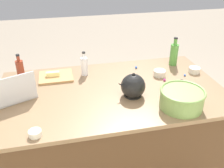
{
  "coord_description": "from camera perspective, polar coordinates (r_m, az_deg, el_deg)",
  "views": [
    {
      "loc": [
        0.37,
        1.64,
        1.88
      ],
      "look_at": [
        0.0,
        0.0,
        0.95
      ],
      "focal_mm": 40.39,
      "sensor_mm": 36.0,
      "label": 1
    }
  ],
  "objects": [
    {
      "name": "ramekin_medium",
      "position": [
        2.18,
        10.72,
        2.44
      ],
      "size": [
        0.1,
        0.1,
        0.05
      ],
      "primitive_type": "cylinder",
      "color": "beige",
      "rests_on": "island_counter"
    },
    {
      "name": "candy_2",
      "position": [
        1.94,
        -22.41,
        -3.52
      ],
      "size": [
        0.02,
        0.02,
        0.02
      ],
      "primitive_type": "sphere",
      "color": "#CC3399",
      "rests_on": "island_counter"
    },
    {
      "name": "laptop",
      "position": [
        1.93,
        -21.52,
        -2.11
      ],
      "size": [
        0.37,
        0.33,
        0.22
      ],
      "color": "#B7B7BC",
      "rests_on": "island_counter"
    },
    {
      "name": "bottle_soy",
      "position": [
        2.19,
        -20.05,
        3.14
      ],
      "size": [
        0.06,
        0.06,
        0.22
      ],
      "color": "maroon",
      "rests_on": "island_counter"
    },
    {
      "name": "bottle_olive",
      "position": [
        2.38,
        13.84,
        6.6
      ],
      "size": [
        0.07,
        0.07,
        0.26
      ],
      "color": "#4C8C38",
      "rests_on": "island_counter"
    },
    {
      "name": "ramekin_small",
      "position": [
        2.31,
        18.13,
        3.02
      ],
      "size": [
        0.1,
        0.1,
        0.05
      ],
      "primitive_type": "cylinder",
      "color": "beige",
      "rests_on": "island_counter"
    },
    {
      "name": "cutting_board",
      "position": [
        2.17,
        -12.58,
        1.66
      ],
      "size": [
        0.28,
        0.23,
        0.02
      ],
      "primitive_type": "cube",
      "color": "#AD7F4C",
      "rests_on": "island_counter"
    },
    {
      "name": "candy_5",
      "position": [
        2.29,
        5.49,
        3.76
      ],
      "size": [
        0.02,
        0.02,
        0.02
      ],
      "primitive_type": "sphere",
      "color": "blue",
      "rests_on": "island_counter"
    },
    {
      "name": "kettle",
      "position": [
        1.83,
        4.77,
        -0.53
      ],
      "size": [
        0.21,
        0.18,
        0.2
      ],
      "color": "black",
      "rests_on": "island_counter"
    },
    {
      "name": "island_counter",
      "position": [
        2.2,
        0.0,
        -11.42
      ],
      "size": [
        1.72,
        1.0,
        0.9
      ],
      "color": "#4C331E",
      "rests_on": "ground"
    },
    {
      "name": "candy_0",
      "position": [
        2.23,
        16.16,
        1.93
      ],
      "size": [
        0.02,
        0.02,
        0.02
      ],
      "primitive_type": "sphere",
      "color": "blue",
      "rests_on": "island_counter"
    },
    {
      "name": "mixing_bowl_large",
      "position": [
        1.77,
        15.52,
        -3.12
      ],
      "size": [
        0.31,
        0.31,
        0.13
      ],
      "color": "#72934C",
      "rests_on": "island_counter"
    },
    {
      "name": "butter_stick_left",
      "position": [
        2.16,
        -13.26,
        2.23
      ],
      "size": [
        0.11,
        0.04,
        0.04
      ],
      "primitive_type": "cube",
      "rotation": [
        0.0,
        0.0,
        -0.02
      ],
      "color": "#F4E58C",
      "rests_on": "cutting_board"
    },
    {
      "name": "kitchen_timer",
      "position": [
        2.01,
        15.39,
        -0.16
      ],
      "size": [
        0.07,
        0.07,
        0.08
      ],
      "color": "#B2B2B7",
      "rests_on": "island_counter"
    },
    {
      "name": "candy_3",
      "position": [
        1.78,
        15.06,
        -5.18
      ],
      "size": [
        0.02,
        0.02,
        0.02
      ],
      "primitive_type": "sphere",
      "color": "#CC3399",
      "rests_on": "island_counter"
    },
    {
      "name": "ramekin_wide",
      "position": [
        1.56,
        -17.02,
        -10.63
      ],
      "size": [
        0.08,
        0.08,
        0.04
      ],
      "primitive_type": "cylinder",
      "color": "beige",
      "rests_on": "island_counter"
    },
    {
      "name": "bottle_vinegar",
      "position": [
        2.15,
        -6.29,
        4.13
      ],
      "size": [
        0.06,
        0.06,
        0.21
      ],
      "color": "white",
      "rests_on": "island_counter"
    },
    {
      "name": "candy_4",
      "position": [
        2.11,
        11.8,
        0.93
      ],
      "size": [
        0.02,
        0.02,
        0.02
      ],
      "primitive_type": "sphere",
      "color": "#CC3399",
      "rests_on": "island_counter"
    },
    {
      "name": "candy_1",
      "position": [
        2.14,
        -19.55,
        0.17
      ],
      "size": [
        0.02,
        0.02,
        0.02
      ],
      "primitive_type": "sphere",
      "color": "yellow",
      "rests_on": "island_counter"
    }
  ]
}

